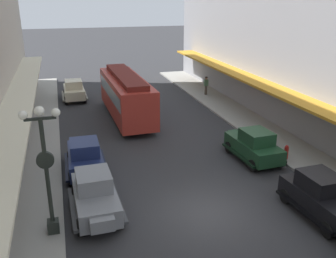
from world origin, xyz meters
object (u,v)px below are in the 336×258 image
(pedestrian_1, at_px, (206,86))
(pedestrian_0, at_px, (3,230))
(parked_car_1, at_px, (95,194))
(parked_car_5, at_px, (85,156))
(parked_car_3, at_px, (74,90))
(lamp_post_with_clock, at_px, (46,166))
(fire_hydrant, at_px, (286,152))
(streetcar, at_px, (126,94))
(parked_car_0, at_px, (254,145))
(parked_car_4, at_px, (322,195))

(pedestrian_1, bearing_deg, pedestrian_0, -129.17)
(parked_car_1, distance_m, parked_car_5, 4.20)
(parked_car_3, bearing_deg, lamp_post_with_clock, -95.25)
(lamp_post_with_clock, xyz_separation_m, pedestrian_0, (-1.69, -0.66, -2.00))
(pedestrian_0, bearing_deg, parked_car_1, 27.07)
(parked_car_3, relative_size, fire_hydrant, 5.20)
(parked_car_5, relative_size, streetcar, 0.44)
(streetcar, bearing_deg, parked_car_0, -60.00)
(parked_car_4, distance_m, lamp_post_with_clock, 11.35)
(parked_car_0, relative_size, fire_hydrant, 5.26)
(parked_car_5, height_order, pedestrian_0, parked_car_5)
(parked_car_1, height_order, parked_car_3, same)
(parked_car_3, bearing_deg, fire_hydrant, -57.25)
(parked_car_0, relative_size, parked_car_3, 1.01)
(fire_hydrant, height_order, pedestrian_0, pedestrian_0)
(parked_car_0, relative_size, pedestrian_0, 2.63)
(fire_hydrant, distance_m, pedestrian_1, 14.83)
(fire_hydrant, bearing_deg, parked_car_4, -108.13)
(pedestrian_0, relative_size, pedestrian_1, 0.98)
(parked_car_0, xyz_separation_m, parked_car_3, (-9.15, 16.24, 0.00))
(parked_car_3, relative_size, parked_car_5, 1.00)
(parked_car_5, relative_size, fire_hydrant, 5.21)
(parked_car_5, height_order, pedestrian_1, parked_car_5)
(lamp_post_with_clock, distance_m, pedestrian_1, 23.00)
(parked_car_1, distance_m, pedestrian_0, 3.89)
(parked_car_5, relative_size, lamp_post_with_clock, 0.83)
(parked_car_3, relative_size, pedestrian_1, 2.56)
(streetcar, relative_size, lamp_post_with_clock, 1.87)
(parked_car_3, height_order, streetcar, streetcar)
(parked_car_1, relative_size, fire_hydrant, 5.23)
(parked_car_4, distance_m, parked_car_5, 11.71)
(parked_car_0, distance_m, lamp_post_with_clock, 11.97)
(streetcar, distance_m, pedestrian_0, 16.19)
(parked_car_4, xyz_separation_m, fire_hydrant, (1.73, 5.28, -0.38))
(parked_car_0, xyz_separation_m, fire_hydrant, (1.72, -0.66, -0.38))
(parked_car_1, bearing_deg, streetcar, 73.81)
(parked_car_1, relative_size, pedestrian_1, 2.57)
(parked_car_0, relative_size, parked_car_1, 1.01)
(parked_car_3, height_order, fire_hydrant, parked_car_3)
(pedestrian_0, bearing_deg, parked_car_3, 80.40)
(parked_car_0, distance_m, fire_hydrant, 1.89)
(parked_car_5, distance_m, fire_hydrant, 11.23)
(pedestrian_0, bearing_deg, parked_car_4, -4.88)
(parked_car_1, bearing_deg, pedestrian_1, 55.12)
(pedestrian_1, bearing_deg, fire_hydrant, -93.93)
(parked_car_4, bearing_deg, parked_car_5, 142.97)
(pedestrian_1, bearing_deg, lamp_post_with_clock, -126.93)
(streetcar, bearing_deg, lamp_post_with_clock, -111.55)
(parked_car_5, distance_m, lamp_post_with_clock, 5.93)
(lamp_post_with_clock, bearing_deg, parked_car_0, 20.83)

